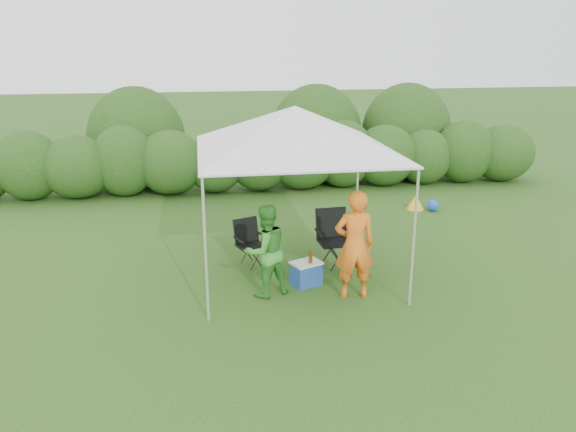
{
  "coord_description": "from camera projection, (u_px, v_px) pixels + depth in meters",
  "views": [
    {
      "loc": [
        -1.51,
        -8.27,
        3.85
      ],
      "look_at": [
        -0.13,
        0.4,
        1.05
      ],
      "focal_mm": 35.0,
      "sensor_mm": 36.0,
      "label": 1
    }
  ],
  "objects": [
    {
      "name": "bottle",
      "position": [
        311.0,
        256.0,
        8.97
      ],
      "size": [
        0.06,
        0.06,
        0.24
      ],
      "primitive_type": "cylinder",
      "color": "#592D0C",
      "rests_on": "cooler"
    },
    {
      "name": "cooler",
      "position": [
        306.0,
        273.0,
        9.1
      ],
      "size": [
        0.57,
        0.5,
        0.4
      ],
      "rotation": [
        0.0,
        0.0,
        0.4
      ],
      "color": "#224B9F",
      "rests_on": "ground"
    },
    {
      "name": "chair_right",
      "position": [
        333.0,
        234.0,
        9.86
      ],
      "size": [
        0.64,
        0.59,
        0.99
      ],
      "rotation": [
        0.0,
        0.0,
        0.07
      ],
      "color": "black",
      "rests_on": "ground"
    },
    {
      "name": "chair_left",
      "position": [
        249.0,
        239.0,
        9.87
      ],
      "size": [
        0.61,
        0.59,
        0.82
      ],
      "rotation": [
        0.0,
        0.0,
        0.38
      ],
      "color": "black",
      "rests_on": "ground"
    },
    {
      "name": "hedge",
      "position": [
        263.0,
        160.0,
        14.59
      ],
      "size": [
        15.27,
        1.53,
        1.8
      ],
      "color": "#284F18",
      "rests_on": "ground"
    },
    {
      "name": "canopy",
      "position": [
        295.0,
        129.0,
        8.9
      ],
      "size": [
        3.1,
        3.1,
        2.83
      ],
      "color": "silver",
      "rests_on": "ground"
    },
    {
      "name": "man",
      "position": [
        355.0,
        245.0,
        8.49
      ],
      "size": [
        0.63,
        0.43,
        1.71
      ],
      "primitive_type": "imported",
      "rotation": [
        0.0,
        0.0,
        3.11
      ],
      "color": "orange",
      "rests_on": "ground"
    },
    {
      "name": "woman",
      "position": [
        266.0,
        251.0,
        8.58
      ],
      "size": [
        0.87,
        0.79,
        1.47
      ],
      "primitive_type": "imported",
      "rotation": [
        0.0,
        0.0,
        3.54
      ],
      "color": "green",
      "rests_on": "ground"
    },
    {
      "name": "ground",
      "position": [
        300.0,
        284.0,
        9.18
      ],
      "size": [
        70.0,
        70.0,
        0.0
      ],
      "primitive_type": "plane",
      "color": "#325A1C"
    },
    {
      "name": "lawn_toy",
      "position": [
        420.0,
        203.0,
        13.11
      ],
      "size": [
        0.68,
        0.56,
        0.34
      ],
      "color": "yellow",
      "rests_on": "ground"
    }
  ]
}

